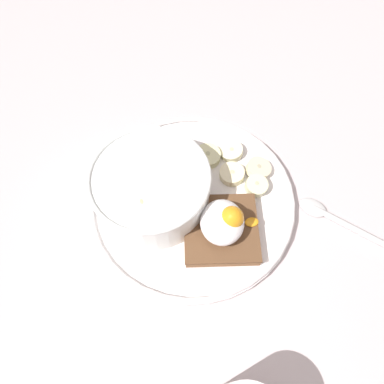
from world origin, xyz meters
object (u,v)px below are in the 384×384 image
(poached_egg, at_px, (224,221))
(banana_slice_right, at_px, (208,156))
(banana_slice_front, at_px, (232,174))
(banana_slice_inner, at_px, (258,169))
(oatmeal_bowl, at_px, (151,187))
(spoon, at_px, (332,217))
(toast_slice, at_px, (221,229))
(banana_slice_left, at_px, (231,151))
(banana_slice_back, at_px, (256,186))

(poached_egg, bearing_deg, banana_slice_right, -168.42)
(banana_slice_front, relative_size, banana_slice_inner, 0.94)
(oatmeal_bowl, xyz_separation_m, banana_slice_right, (-0.06, 0.07, -0.02))
(oatmeal_bowl, bearing_deg, banana_slice_inner, 109.03)
(oatmeal_bowl, xyz_separation_m, spoon, (0.01, 0.23, -0.04))
(toast_slice, bearing_deg, poached_egg, 102.36)
(banana_slice_inner, bearing_deg, oatmeal_bowl, -70.97)
(spoon, bearing_deg, banana_slice_right, -115.15)
(oatmeal_bowl, height_order, toast_slice, oatmeal_bowl)
(banana_slice_left, bearing_deg, toast_slice, -5.99)
(oatmeal_bowl, height_order, banana_slice_left, oatmeal_bowl)
(poached_egg, height_order, banana_slice_left, poached_egg)
(oatmeal_bowl, relative_size, banana_slice_right, 3.03)
(banana_slice_back, bearing_deg, banana_slice_left, -149.08)
(toast_slice, distance_m, spoon, 0.15)
(banana_slice_back, bearing_deg, poached_egg, -33.80)
(poached_egg, height_order, banana_slice_inner, poached_egg)
(poached_egg, xyz_separation_m, banana_slice_right, (-0.11, -0.02, -0.03))
(banana_slice_front, relative_size, banana_slice_back, 0.93)
(banana_slice_front, bearing_deg, banana_slice_back, 61.38)
(banana_slice_left, xyz_separation_m, spoon, (0.09, 0.13, -0.01))
(toast_slice, height_order, banana_slice_inner, same)
(toast_slice, relative_size, spoon, 0.86)
(oatmeal_bowl, distance_m, banana_slice_right, 0.10)
(banana_slice_left, distance_m, spoon, 0.16)
(banana_slice_left, relative_size, spoon, 0.34)
(banana_slice_right, height_order, banana_slice_inner, banana_slice_inner)
(toast_slice, height_order, poached_egg, poached_egg)
(banana_slice_right, relative_size, spoon, 0.44)
(poached_egg, relative_size, spoon, 0.64)
(toast_slice, bearing_deg, banana_slice_front, 170.68)
(oatmeal_bowl, distance_m, poached_egg, 0.10)
(banana_slice_front, distance_m, banana_slice_back, 0.04)
(banana_slice_right, xyz_separation_m, spoon, (0.08, 0.16, -0.01))
(toast_slice, bearing_deg, spoon, 102.27)
(banana_slice_left, bearing_deg, spoon, 56.23)
(toast_slice, relative_size, banana_slice_inner, 2.36)
(oatmeal_bowl, xyz_separation_m, banana_slice_back, (-0.02, 0.13, -0.02))
(banana_slice_left, distance_m, banana_slice_back, 0.06)
(oatmeal_bowl, relative_size, spoon, 1.33)
(banana_slice_front, distance_m, banana_slice_left, 0.04)
(poached_egg, height_order, spoon, poached_egg)
(banana_slice_inner, relative_size, spoon, 0.37)
(banana_slice_front, bearing_deg, poached_egg, -7.86)
(toast_slice, distance_m, poached_egg, 0.02)
(oatmeal_bowl, height_order, banana_slice_right, oatmeal_bowl)
(banana_slice_left, height_order, banana_slice_back, banana_slice_back)
(poached_egg, distance_m, banana_slice_inner, 0.10)
(toast_slice, xyz_separation_m, banana_slice_right, (-0.11, -0.02, -0.00))
(banana_slice_back, relative_size, spoon, 0.37)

